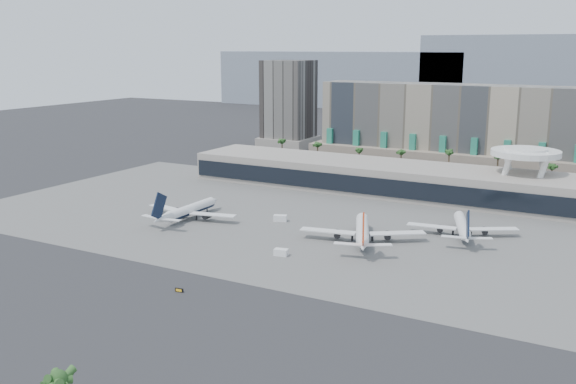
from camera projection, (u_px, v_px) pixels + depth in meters
The scene contains 14 objects.
ground at pixel (242, 268), 177.27m from camera, with size 900.00×900.00×0.00m, color #232326.
apron_pad at pixel (328, 222), 224.28m from camera, with size 260.00×130.00×0.06m, color #5B5B59.
mountain_ridge at pixel (560, 82), 559.30m from camera, with size 680.00×60.00×70.00m.
hotel at pixel (449, 136), 317.94m from camera, with size 140.00×30.00×42.00m.
office_tower at pixel (289, 109), 387.74m from camera, with size 30.00×30.00×52.00m.
terminal at pixel (384, 176), 269.72m from camera, with size 170.00×32.50×14.50m.
saucer_structure at pixel (525, 157), 246.52m from camera, with size 26.00×26.00×21.89m.
palm_row at pixel (425, 156), 295.60m from camera, with size 157.80×2.80×13.10m.
airliner_left at pixel (188, 210), 227.05m from camera, with size 36.82×37.87×13.08m.
airliner_centre at pixel (362, 231), 200.54m from camera, with size 37.33×38.48×14.09m.
airliner_right at pixel (462, 226), 206.81m from camera, with size 34.13×35.30×12.64m.
service_vehicle_a at pixel (280, 218), 224.61m from camera, with size 4.59×2.24×2.24m, color white.
service_vehicle_b at pixel (281, 252), 187.69m from camera, with size 3.98×2.27×2.05m, color white.
taxiway_sign at pixel (179, 290), 159.93m from camera, with size 2.26×0.63×1.02m.
Camera 1 is at (92.03, -141.36, 59.83)m, focal length 40.00 mm.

